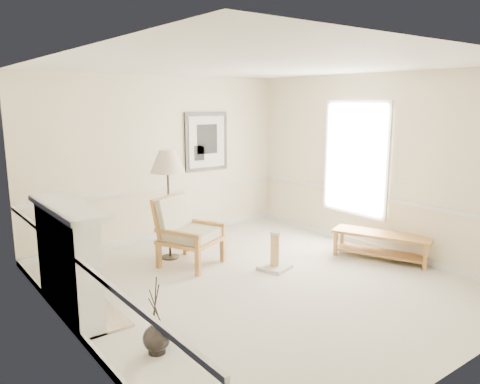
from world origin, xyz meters
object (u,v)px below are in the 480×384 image
(armchair, at_px, (184,228))
(floor_lamp, at_px, (168,164))
(floor_vase, at_px, (157,339))
(scratching_post, at_px, (275,257))
(bench, at_px, (381,242))

(armchair, distance_m, floor_lamp, 1.00)
(floor_vase, relative_size, scratching_post, 1.40)
(floor_vase, distance_m, scratching_post, 2.71)
(floor_vase, bearing_deg, scratching_post, 23.04)
(floor_vase, xyz_separation_m, floor_lamp, (1.49, 2.43, 1.35))
(floor_vase, distance_m, bench, 4.13)
(floor_vase, relative_size, bench, 0.52)
(floor_lamp, relative_size, scratching_post, 2.99)
(armchair, height_order, scratching_post, armchair)
(floor_vase, distance_m, armchair, 2.63)
(bench, bearing_deg, armchair, 146.37)
(armchair, xyz_separation_m, scratching_post, (0.94, -1.01, -0.39))
(floor_lamp, bearing_deg, scratching_post, -54.03)
(armchair, bearing_deg, floor_lamp, 75.04)
(armchair, distance_m, scratching_post, 1.43)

